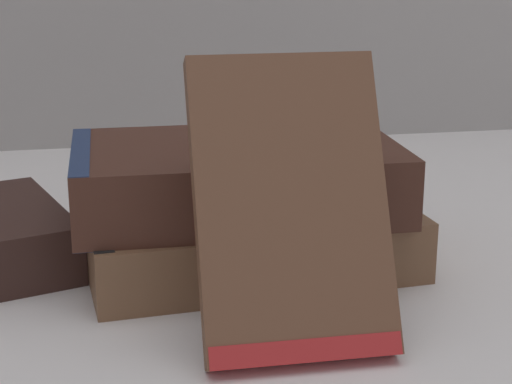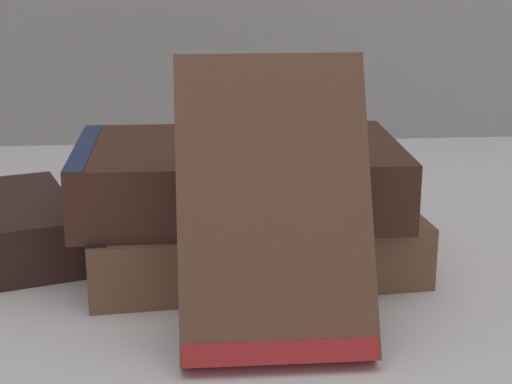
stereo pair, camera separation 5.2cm
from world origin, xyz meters
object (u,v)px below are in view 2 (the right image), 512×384
(pocket_watch, at_px, (268,145))
(book_leaning_front, at_px, (274,216))
(book_flat_bottom, at_px, (241,235))
(book_flat_top, at_px, (230,176))

(pocket_watch, bearing_deg, book_leaning_front, -93.45)
(book_flat_bottom, relative_size, book_flat_top, 1.07)
(book_leaning_front, bearing_deg, book_flat_top, 98.68)
(book_flat_top, xyz_separation_m, pocket_watch, (0.02, -0.02, 0.03))
(book_flat_bottom, relative_size, book_leaning_front, 1.47)
(book_flat_bottom, distance_m, pocket_watch, 0.07)
(book_flat_top, bearing_deg, book_leaning_front, -81.03)
(book_flat_bottom, bearing_deg, book_flat_top, -165.10)
(book_flat_bottom, xyz_separation_m, book_flat_top, (-0.01, -0.00, 0.04))
(book_leaning_front, bearing_deg, pocket_watch, 86.55)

